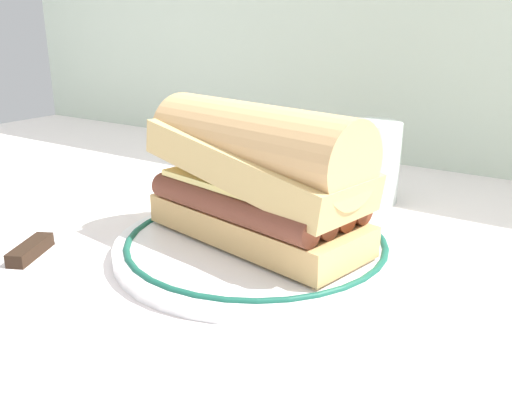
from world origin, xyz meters
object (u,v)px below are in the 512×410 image
object	(u,v)px
sausage_sandwich	(256,173)
drinking_glass	(371,168)
butter_knife	(51,236)
plate	(256,245)

from	to	relation	value
sausage_sandwich	drinking_glass	size ratio (longest dim) A/B	2.40
drinking_glass	butter_knife	size ratio (longest dim) A/B	0.60
sausage_sandwich	plate	bearing A→B (deg)	-97.34
drinking_glass	butter_knife	bearing A→B (deg)	-126.27
plate	butter_knife	bearing A→B (deg)	-155.29
sausage_sandwich	drinking_glass	world-z (taller)	sausage_sandwich
sausage_sandwich	drinking_glass	xyz separation A→B (m)	(0.03, 0.20, -0.04)
drinking_glass	plate	bearing A→B (deg)	-97.52
plate	drinking_glass	bearing A→B (deg)	82.48
plate	sausage_sandwich	xyz separation A→B (m)	(0.00, 0.00, 0.07)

